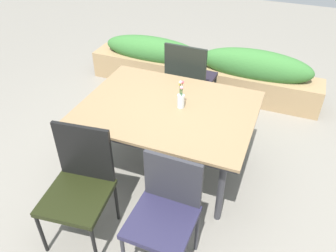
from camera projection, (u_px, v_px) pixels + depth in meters
ground_plane at (173, 163)px, 3.49m from camera, size 12.00×12.00×0.00m
dining_table at (168, 112)px, 3.06m from camera, size 1.53×1.15×0.72m
chair_near_right at (165, 209)px, 2.35m from camera, size 0.45×0.45×0.88m
chair_near_left at (80, 181)px, 2.56m from camera, size 0.52×0.52×0.94m
chair_far_side at (189, 77)px, 3.83m from camera, size 0.50×0.50×0.96m
flower_vase at (181, 98)px, 2.96m from camera, size 0.06×0.06×0.26m
planter_box at (202, 69)px, 4.49m from camera, size 3.07×0.40×0.68m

